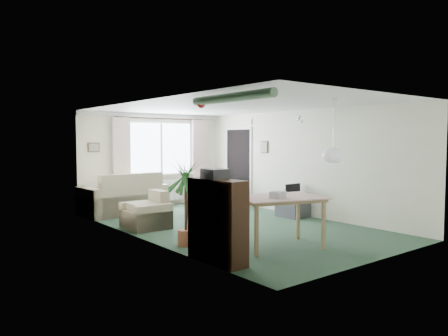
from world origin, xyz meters
TOP-DOWN VIEW (x-y plane):
  - ground at (0.00, 0.00)m, footprint 6.50×6.50m
  - window at (0.20, 3.23)m, footprint 1.80×0.03m
  - curtain_rod at (0.20, 3.15)m, footprint 2.60×0.03m
  - curtain_left at (-0.95, 3.13)m, footprint 0.45×0.08m
  - curtain_right at (1.35, 3.13)m, footprint 0.45×0.08m
  - radiator at (0.20, 3.19)m, footprint 1.20×0.10m
  - doorway at (1.99, 2.20)m, footprint 0.03×0.95m
  - pendant_lamp at (0.20, -2.30)m, footprint 0.36×0.36m
  - tinsel_garland at (-1.92, -2.30)m, footprint 1.60×1.60m
  - bauble_cluster_a at (1.30, 0.90)m, footprint 0.20×0.20m
  - bauble_cluster_b at (1.60, -0.30)m, footprint 0.20×0.20m
  - wall_picture_back at (-1.60, 3.23)m, footprint 0.28×0.03m
  - wall_picture_right at (1.98, 1.20)m, footprint 0.03×0.24m
  - sofa at (-1.10, 2.75)m, footprint 1.98×1.13m
  - armchair_corner at (1.11, 2.47)m, footprint 1.24×1.23m
  - armchair_left at (-1.50, 0.87)m, footprint 0.79×0.83m
  - coffee_table at (0.21, 1.16)m, footprint 0.95×0.61m
  - photo_frame at (0.14, 1.17)m, footprint 0.12×0.04m
  - bookshelf at (-1.84, -1.90)m, footprint 0.37×0.98m
  - hifi_box at (-1.82, -1.82)m, footprint 0.30×0.37m
  - houseplant at (-1.65, -0.80)m, footprint 0.70×0.70m
  - dining_table at (-0.53, -1.81)m, footprint 1.47×1.17m
  - gift_box at (-0.65, -1.90)m, footprint 0.29×0.25m
  - tv_cube at (1.70, -0.03)m, footprint 0.56×0.61m
  - pet_bed at (1.50, 2.10)m, footprint 0.71×0.71m

SIDE VIEW (x-z plane):
  - ground at x=0.00m, z-range 0.00..0.00m
  - pet_bed at x=1.50m, z-range 0.00..0.13m
  - coffee_table at x=0.21m, z-range 0.00..0.40m
  - tv_cube at x=1.70m, z-range 0.00..0.54m
  - armchair_left at x=-1.50m, z-range 0.00..0.73m
  - radiator at x=0.20m, z-range 0.12..0.68m
  - dining_table at x=-0.53m, z-range 0.00..0.80m
  - armchair_corner at x=1.11m, z-range 0.00..0.81m
  - sofa at x=-1.10m, z-range 0.00..0.96m
  - photo_frame at x=0.14m, z-range 0.40..0.56m
  - bookshelf at x=-1.84m, z-range 0.00..1.18m
  - houseplant at x=-1.65m, z-range 0.00..1.41m
  - gift_box at x=-0.65m, z-range 0.80..0.92m
  - doorway at x=1.99m, z-range 0.00..2.00m
  - hifi_box at x=-1.82m, z-range 1.18..1.32m
  - curtain_left at x=-0.95m, z-range 0.27..2.27m
  - curtain_right at x=1.35m, z-range 0.27..2.27m
  - pendant_lamp at x=0.20m, z-range 1.30..1.66m
  - window at x=0.20m, z-range 0.85..2.15m
  - wall_picture_back at x=-1.60m, z-range 1.44..1.66m
  - wall_picture_right at x=1.98m, z-range 1.40..1.70m
  - bauble_cluster_a at x=1.30m, z-range 2.12..2.32m
  - bauble_cluster_b at x=1.60m, z-range 2.12..2.32m
  - curtain_rod at x=0.20m, z-range 2.25..2.29m
  - tinsel_garland at x=-1.92m, z-range 2.22..2.34m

